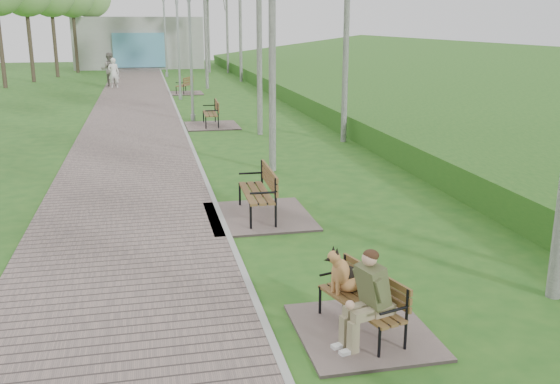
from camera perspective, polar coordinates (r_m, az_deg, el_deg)
The scene contains 13 objects.
walkway at distance 23.98m, azimuth -13.23°, elevation 6.24°, with size 3.50×67.00×0.04m, color #685854.
kerb at distance 24.01m, azimuth -9.03°, elevation 6.48°, with size 0.10×67.00×0.05m, color #999993.
embankment at distance 26.13m, azimuth 18.65°, elevation 6.52°, with size 14.00×70.00×1.60m, color #437525.
building_north at distance 53.20m, azimuth -12.76°, elevation 13.18°, with size 10.00×5.20×4.00m.
bench_main at distance 7.57m, azimuth 7.18°, elevation -10.31°, with size 1.58×1.75×1.38m.
bench_second at distance 11.94m, azimuth -2.12°, elevation -1.30°, with size 1.95×2.17×1.20m.
bench_third at distance 22.64m, azimuth -6.34°, elevation 6.52°, with size 1.86×2.07×1.14m.
bench_far at distance 33.36m, azimuth -8.70°, elevation 9.23°, with size 1.75×1.95×1.08m.
lamp_post_second at distance 23.69m, azimuth -8.13°, elevation 11.51°, with size 0.18×0.18×4.55m.
lamp_post_third at distance 30.60m, azimuth -9.24°, elevation 12.38°, with size 0.18×0.18×4.65m.
lamp_post_far at distance 43.71m, azimuth -10.44°, elevation 13.48°, with size 0.20×0.20×5.19m.
pedestrian_near at distance 36.79m, azimuth -14.96°, elevation 10.46°, with size 0.62×0.41×1.69m, color white.
pedestrian_far at distance 37.84m, azimuth -15.33°, elevation 10.74°, with size 0.94×0.73×1.93m, color gray.
Camera 1 is at (-1.30, -2.20, 3.64)m, focal length 40.00 mm.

